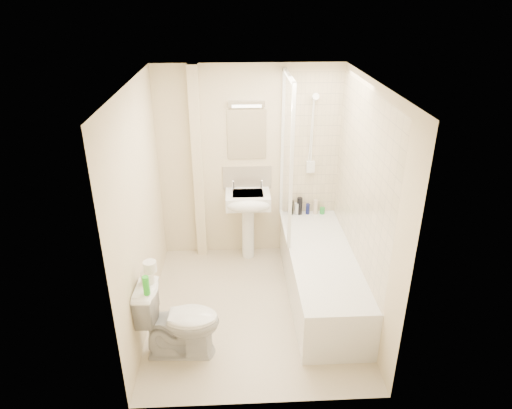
{
  "coord_description": "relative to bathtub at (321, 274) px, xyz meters",
  "views": [
    {
      "loc": [
        -0.18,
        -3.98,
        3.15
      ],
      "look_at": [
        0.03,
        0.2,
        1.16
      ],
      "focal_mm": 32.0,
      "sensor_mm": 36.0,
      "label": 1
    }
  ],
  "objects": [
    {
      "name": "bottle_white_a",
      "position": [
        -0.15,
        0.96,
        0.34
      ],
      "size": [
        0.06,
        0.06,
        0.15
      ],
      "primitive_type": "cylinder",
      "color": "silver",
      "rests_on": "bathtub"
    },
    {
      "name": "wall_right",
      "position": [
        0.35,
        -0.2,
        0.91
      ],
      "size": [
        0.02,
        2.5,
        2.4
      ],
      "primitive_type": "cube",
      "color": "beige",
      "rests_on": "ground"
    },
    {
      "name": "tile_back",
      "position": [
        0.0,
        1.04,
        1.14
      ],
      "size": [
        0.7,
        0.01,
        1.75
      ],
      "primitive_type": "cube",
      "color": "beige",
      "rests_on": "wall_back"
    },
    {
      "name": "ceiling",
      "position": [
        -0.75,
        -0.2,
        2.11
      ],
      "size": [
        2.2,
        2.5,
        0.02
      ],
      "primitive_type": "cube",
      "color": "white",
      "rests_on": "wall_back"
    },
    {
      "name": "pipe_boxing",
      "position": [
        -1.37,
        0.99,
        0.91
      ],
      "size": [
        0.12,
        0.12,
        2.4
      ],
      "primitive_type": "cube",
      "color": "beige",
      "rests_on": "ground"
    },
    {
      "name": "shower_fixture",
      "position": [
        -0.0,
        0.99,
        1.26
      ],
      "size": [
        0.1,
        0.16,
        0.99
      ],
      "color": "white",
      "rests_on": "wall_back"
    },
    {
      "name": "tile_right",
      "position": [
        0.34,
        0.0,
        1.14
      ],
      "size": [
        0.01,
        2.1,
        1.75
      ],
      "primitive_type": "cube",
      "color": "beige",
      "rests_on": "wall_right"
    },
    {
      "name": "bottle_blue",
      "position": [
        -0.01,
        0.96,
        0.33
      ],
      "size": [
        0.05,
        0.05,
        0.14
      ],
      "primitive_type": "cylinder",
      "color": "#12184F",
      "rests_on": "bathtub"
    },
    {
      "name": "bottle_cream",
      "position": [
        0.08,
        0.96,
        0.36
      ],
      "size": [
        0.06,
        0.06,
        0.19
      ],
      "primitive_type": "cylinder",
      "color": "beige",
      "rests_on": "bathtub"
    },
    {
      "name": "pedestal_sink",
      "position": [
        -0.78,
        0.81,
        0.44
      ],
      "size": [
        0.54,
        0.49,
        1.03
      ],
      "color": "white",
      "rests_on": "ground"
    },
    {
      "name": "wall_left",
      "position": [
        -1.85,
        -0.2,
        0.91
      ],
      "size": [
        0.02,
        2.5,
        2.4
      ],
      "primitive_type": "cube",
      "color": "beige",
      "rests_on": "ground"
    },
    {
      "name": "bottle_black_b",
      "position": [
        -0.12,
        0.96,
        0.37
      ],
      "size": [
        0.07,
        0.07,
        0.23
      ],
      "primitive_type": "cylinder",
      "color": "black",
      "rests_on": "bathtub"
    },
    {
      "name": "green_bottle",
      "position": [
        -1.71,
        -0.9,
        0.55
      ],
      "size": [
        0.06,
        0.06,
        0.18
      ],
      "primitive_type": "cylinder",
      "color": "green",
      "rests_on": "toilet"
    },
    {
      "name": "shower_screen",
      "position": [
        -0.35,
        0.6,
        1.16
      ],
      "size": [
        0.04,
        0.92,
        1.8
      ],
      "color": "white",
      "rests_on": "bathtub"
    },
    {
      "name": "bottle_black_a",
      "position": [
        -0.23,
        0.96,
        0.36
      ],
      "size": [
        0.06,
        0.06,
        0.19
      ],
      "primitive_type": "cylinder",
      "color": "black",
      "rests_on": "bathtub"
    },
    {
      "name": "mirror",
      "position": [
        -0.78,
        1.04,
        1.29
      ],
      "size": [
        0.46,
        0.01,
        0.6
      ],
      "primitive_type": "cube",
      "color": "white",
      "rests_on": "wall_back"
    },
    {
      "name": "wall_back",
      "position": [
        -0.75,
        1.05,
        0.91
      ],
      "size": [
        2.2,
        0.02,
        2.4
      ],
      "primitive_type": "cube",
      "color": "beige",
      "rests_on": "ground"
    },
    {
      "name": "bathtub",
      "position": [
        0.0,
        0.0,
        0.0
      ],
      "size": [
        0.7,
        2.1,
        0.55
      ],
      "color": "white",
      "rests_on": "ground"
    },
    {
      "name": "toilet",
      "position": [
        -1.47,
        -0.81,
        0.09
      ],
      "size": [
        0.5,
        0.78,
        0.75
      ],
      "primitive_type": "imported",
      "rotation": [
        0.0,
        0.0,
        1.52
      ],
      "color": "white",
      "rests_on": "ground"
    },
    {
      "name": "toilet_roll_lower",
      "position": [
        -1.73,
        -0.73,
        0.51
      ],
      "size": [
        0.12,
        0.12,
        0.1
      ],
      "primitive_type": "cylinder",
      "color": "white",
      "rests_on": "toilet"
    },
    {
      "name": "toilet_roll_upper",
      "position": [
        -1.7,
        -0.71,
        0.61
      ],
      "size": [
        0.12,
        0.12,
        0.1
      ],
      "primitive_type": "cylinder",
      "color": "white",
      "rests_on": "toilet_roll_lower"
    },
    {
      "name": "floor",
      "position": [
        -0.75,
        -0.2,
        -0.29
      ],
      "size": [
        2.5,
        2.5,
        0.0
      ],
      "primitive_type": "plane",
      "color": "beige",
      "rests_on": "ground"
    },
    {
      "name": "bottle_green",
      "position": [
        0.17,
        0.96,
        0.3
      ],
      "size": [
        0.06,
        0.06,
        0.08
      ],
      "primitive_type": "cylinder",
      "color": "green",
      "rests_on": "bathtub"
    },
    {
      "name": "strip_light",
      "position": [
        -0.78,
        1.02,
        1.66
      ],
      "size": [
        0.42,
        0.07,
        0.07
      ],
      "primitive_type": "cube",
      "color": "silver",
      "rests_on": "wall_back"
    },
    {
      "name": "splashback",
      "position": [
        -0.78,
        1.04,
        0.74
      ],
      "size": [
        0.6,
        0.02,
        0.3
      ],
      "primitive_type": "cube",
      "color": "beige",
      "rests_on": "wall_back"
    }
  ]
}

